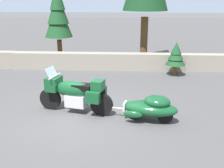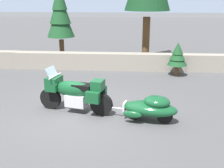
{
  "view_description": "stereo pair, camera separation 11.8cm",
  "coord_description": "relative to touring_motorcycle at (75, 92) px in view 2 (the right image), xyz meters",
  "views": [
    {
      "loc": [
        1.39,
        -7.33,
        3.3
      ],
      "look_at": [
        0.96,
        0.33,
        0.85
      ],
      "focal_mm": 43.89,
      "sensor_mm": 36.0,
      "label": 1
    },
    {
      "loc": [
        1.51,
        -7.33,
        3.3
      ],
      "look_at": [
        0.96,
        0.33,
        0.85
      ],
      "focal_mm": 43.89,
      "sensor_mm": 36.0,
      "label": 2
    }
  ],
  "objects": [
    {
      "name": "ground_plane",
      "position": [
        0.14,
        -0.19,
        -0.62
      ],
      "size": [
        80.0,
        80.0,
        0.0
      ],
      "primitive_type": "plane",
      "color": "#4C4C4F"
    },
    {
      "name": "stone_guard_wall",
      "position": [
        0.1,
        5.08,
        -0.23
      ],
      "size": [
        24.0,
        0.59,
        0.8
      ],
      "color": "gray",
      "rests_on": "ground"
    },
    {
      "name": "touring_motorcycle",
      "position": [
        0.0,
        0.0,
        0.0
      ],
      "size": [
        2.28,
        1.06,
        1.33
      ],
      "color": "black",
      "rests_on": "ground"
    },
    {
      "name": "car_shaped_trailer",
      "position": [
        2.19,
        -0.52,
        -0.21
      ],
      "size": [
        2.22,
        1.04,
        0.76
      ],
      "color": "black",
      "rests_on": "ground"
    },
    {
      "name": "pine_tree_secondary",
      "position": [
        -2.01,
        6.51,
        1.93
      ],
      "size": [
        1.4,
        1.4,
        4.07
      ],
      "color": "brown",
      "rests_on": "ground"
    },
    {
      "name": "pine_sapling_near",
      "position": [
        3.63,
        4.24,
        0.29
      ],
      "size": [
        0.86,
        0.86,
        1.46
      ],
      "color": "brown",
      "rests_on": "ground"
    }
  ]
}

